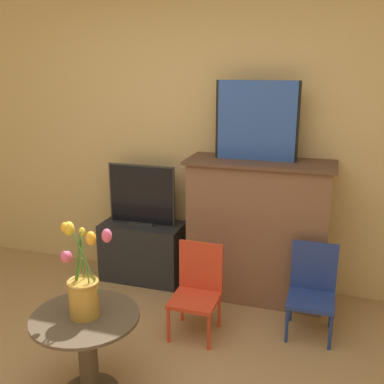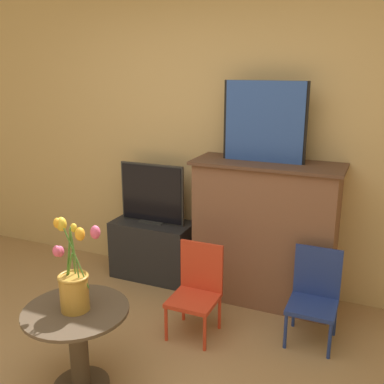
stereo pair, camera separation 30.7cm
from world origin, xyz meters
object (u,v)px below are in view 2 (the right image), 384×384
at_px(vase_tulips, 74,282).
at_px(tv_monitor, 152,194).
at_px(chair_blue, 314,293).
at_px(chair_red, 197,287).
at_px(painting, 264,122).

bearing_deg(vase_tulips, tv_monitor, 101.40).
bearing_deg(chair_blue, chair_red, -162.66).
relative_size(tv_monitor, chair_red, 0.92).
bearing_deg(chair_blue, painting, 141.62).
xyz_separation_m(painting, tv_monitor, (-0.99, 0.01, -0.69)).
bearing_deg(painting, tv_monitor, 179.64).
height_order(chair_red, chair_blue, same).
xyz_separation_m(painting, vase_tulips, (-0.69, -1.50, -0.78)).
bearing_deg(chair_blue, vase_tulips, -137.87).
relative_size(tv_monitor, chair_blue, 0.92).
relative_size(painting, tv_monitor, 1.06).
relative_size(chair_red, chair_blue, 1.00).
height_order(tv_monitor, chair_red, tv_monitor).
xyz_separation_m(tv_monitor, vase_tulips, (0.30, -1.51, -0.09)).
distance_m(painting, tv_monitor, 1.21).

